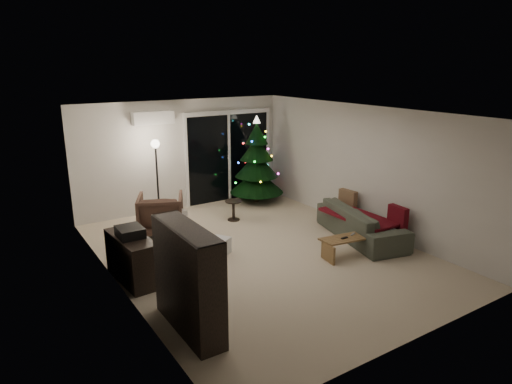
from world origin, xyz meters
TOP-DOWN VIEW (x-y plane):
  - room at (0.46, 1.49)m, footprint 6.50×7.51m
  - bookshelf at (-2.25, -1.52)m, footprint 0.72×1.42m
  - media_cabinet at (-2.25, 0.21)m, footprint 0.51×1.19m
  - stereo at (-2.25, 0.21)m, footprint 0.37×0.43m
  - armchair at (-1.11, 1.91)m, footprint 1.15×1.16m
  - ottoman at (-0.96, 1.85)m, footprint 0.63×0.63m
  - cardboard_box_a at (-1.58, 0.72)m, footprint 0.54×0.48m
  - cardboard_box_b at (-0.67, 0.34)m, footprint 0.52×0.49m
  - side_table at (0.49, 1.80)m, footprint 0.41×0.41m
  - floor_lamp at (-0.86, 2.66)m, footprint 0.27×0.27m
  - sofa at (2.05, -0.44)m, footprint 1.31×2.27m
  - sofa_throw at (1.95, -0.44)m, footprint 0.67×1.54m
  - cushion_a at (2.30, 0.21)m, footprint 0.16×0.42m
  - cushion_b at (2.30, -1.09)m, footprint 0.15×0.42m
  - coffee_table at (1.29, -0.93)m, footprint 1.13×0.54m
  - remote_a at (1.14, -0.93)m, footprint 0.14×0.04m
  - remote_b at (1.39, -0.88)m, footprint 0.13×0.08m
  - christmas_tree at (1.66, 2.69)m, footprint 1.57×1.57m

SIDE VIEW (x-z plane):
  - cardboard_box_b at x=-0.67m, z-range 0.00..0.29m
  - cardboard_box_a at x=-1.58m, z-range 0.00..0.32m
  - coffee_table at x=1.29m, z-range 0.00..0.34m
  - side_table at x=0.49m, z-range 0.00..0.44m
  - ottoman at x=-0.96m, z-range 0.00..0.47m
  - sofa at x=2.05m, z-range 0.00..0.62m
  - remote_a at x=1.14m, z-range 0.34..0.36m
  - remote_b at x=1.39m, z-range 0.34..0.36m
  - media_cabinet at x=-2.25m, z-range 0.00..0.72m
  - armchair at x=-1.11m, z-range 0.00..0.80m
  - sofa_throw at x=1.95m, z-range 0.43..0.48m
  - cushion_a at x=2.30m, z-range 0.36..0.77m
  - cushion_b at x=2.30m, z-range 0.36..0.77m
  - bookshelf at x=-2.25m, z-range 0.00..1.38m
  - stereo at x=-2.25m, z-range 0.72..0.88m
  - floor_lamp at x=-0.86m, z-range 0.00..1.70m
  - room at x=0.46m, z-range -0.28..2.32m
  - christmas_tree at x=1.66m, z-range 0.00..2.10m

